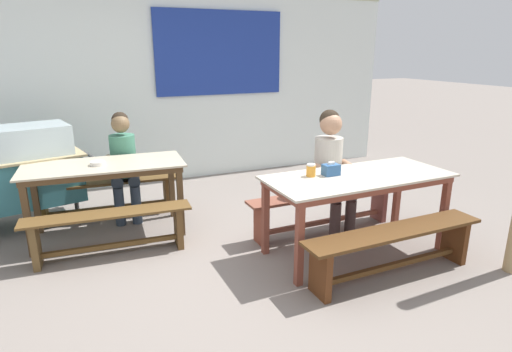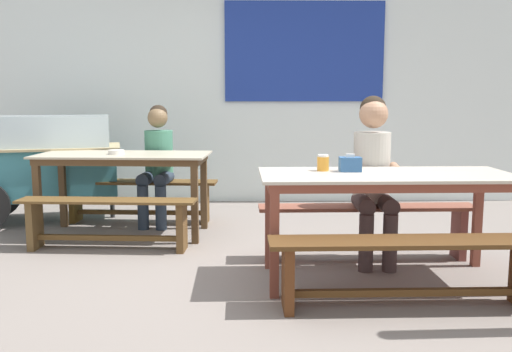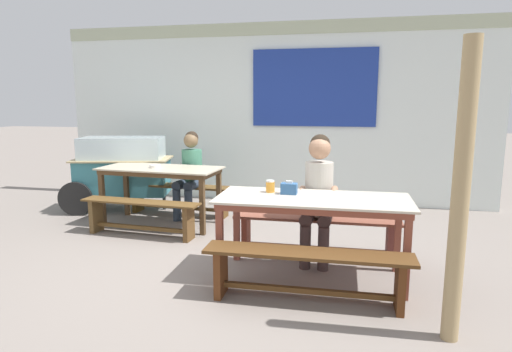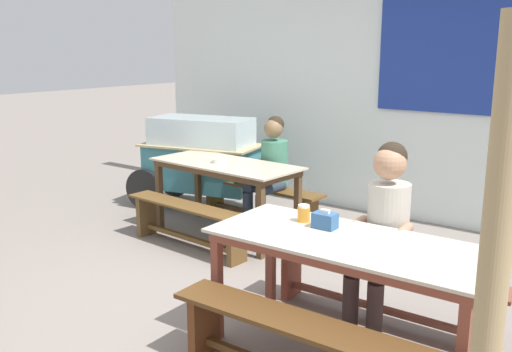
% 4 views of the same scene
% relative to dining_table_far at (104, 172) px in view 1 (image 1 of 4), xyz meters
% --- Properties ---
extents(ground_plane, '(40.00, 40.00, 0.00)m').
position_rel_dining_table_far_xyz_m(ground_plane, '(1.16, -1.06, -0.70)').
color(ground_plane, gray).
extents(backdrop_wall, '(7.05, 0.23, 2.87)m').
position_rel_dining_table_far_xyz_m(backdrop_wall, '(1.18, 1.76, 0.81)').
color(backdrop_wall, silver).
rests_on(backdrop_wall, ground_plane).
extents(dining_table_far, '(1.64, 0.80, 0.78)m').
position_rel_dining_table_far_xyz_m(dining_table_far, '(0.00, 0.00, 0.00)').
color(dining_table_far, '#BFB398').
rests_on(dining_table_far, ground_plane).
extents(dining_table_near, '(1.79, 0.79, 0.78)m').
position_rel_dining_table_far_xyz_m(dining_table_near, '(2.15, -1.38, 0.01)').
color(dining_table_near, beige).
rests_on(dining_table_near, ground_plane).
extents(bench_far_back, '(1.63, 0.39, 0.44)m').
position_rel_dining_table_far_xyz_m(bench_far_back, '(0.04, 0.54, -0.40)').
color(bench_far_back, brown).
rests_on(bench_far_back, ground_plane).
extents(bench_far_front, '(1.54, 0.36, 0.44)m').
position_rel_dining_table_far_xyz_m(bench_far_front, '(-0.04, -0.54, -0.41)').
color(bench_far_front, brown).
rests_on(bench_far_front, ground_plane).
extents(bench_near_back, '(1.76, 0.27, 0.44)m').
position_rel_dining_table_far_xyz_m(bench_near_back, '(2.14, -0.84, -0.40)').
color(bench_near_back, brown).
rests_on(bench_near_back, ground_plane).
extents(bench_near_front, '(1.72, 0.32, 0.44)m').
position_rel_dining_table_far_xyz_m(bench_near_front, '(2.16, -1.92, -0.39)').
color(bench_near_front, '#533417').
rests_on(bench_near_front, ground_plane).
extents(food_cart, '(1.84, 1.07, 1.11)m').
position_rel_dining_table_far_xyz_m(food_cart, '(-0.92, 0.63, -0.05)').
color(food_cart, teal).
rests_on(food_cart, ground_plane).
extents(person_center_facing, '(0.42, 0.53, 1.23)m').
position_rel_dining_table_far_xyz_m(person_center_facing, '(0.24, 0.45, -0.00)').
color(person_center_facing, '#2C3949').
rests_on(person_center_facing, ground_plane).
extents(person_right_near_table, '(0.41, 0.53, 1.32)m').
position_rel_dining_table_far_xyz_m(person_right_near_table, '(2.16, -0.91, 0.06)').
color(person_right_near_table, '#423130').
rests_on(person_right_near_table, ground_plane).
extents(tissue_box, '(0.15, 0.10, 0.13)m').
position_rel_dining_table_far_xyz_m(tissue_box, '(1.91, -1.28, 0.14)').
color(tissue_box, '#315D92').
rests_on(tissue_box, dining_table_near).
extents(condiment_jar, '(0.09, 0.09, 0.12)m').
position_rel_dining_table_far_xyz_m(condiment_jar, '(1.72, -1.24, 0.14)').
color(condiment_jar, orange).
rests_on(condiment_jar, dining_table_near).
extents(soup_bowl, '(0.15, 0.15, 0.04)m').
position_rel_dining_table_far_xyz_m(soup_bowl, '(-0.06, -0.03, 0.10)').
color(soup_bowl, silver).
rests_on(soup_bowl, dining_table_far).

